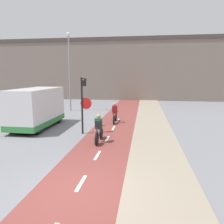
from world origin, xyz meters
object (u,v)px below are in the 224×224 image
(traffic_light_pole, at_px, (83,100))
(street_lamp_far, at_px, (69,64))
(cyclist_far, at_px, (115,114))
(cyclist_near, at_px, (99,129))
(van, at_px, (37,109))

(traffic_light_pole, xyz_separation_m, street_lamp_far, (-3.60, 8.08, 2.41))
(street_lamp_far, height_order, cyclist_far, street_lamp_far)
(cyclist_near, bearing_deg, traffic_light_pole, 128.62)
(cyclist_near, height_order, van, van)
(van, bearing_deg, traffic_light_pole, -16.83)
(cyclist_near, distance_m, cyclist_far, 4.82)
(traffic_light_pole, height_order, street_lamp_far, street_lamp_far)
(cyclist_far, bearing_deg, traffic_light_pole, -113.42)
(street_lamp_far, height_order, van, street_lamp_far)
(cyclist_near, bearing_deg, van, 151.21)
(street_lamp_far, relative_size, cyclist_near, 4.09)
(cyclist_near, relative_size, cyclist_far, 1.02)
(street_lamp_far, bearing_deg, cyclist_far, -43.70)
(cyclist_near, xyz_separation_m, van, (-4.72, 2.59, 0.56))
(street_lamp_far, xyz_separation_m, cyclist_near, (4.83, -9.61, -3.75))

